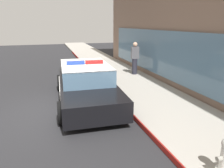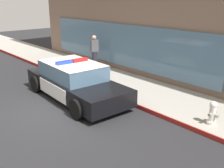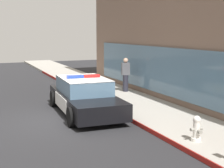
{
  "view_description": "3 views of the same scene",
  "coord_description": "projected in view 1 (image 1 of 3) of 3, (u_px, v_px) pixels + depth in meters",
  "views": [
    {
      "loc": [
        6.49,
        -0.15,
        2.8
      ],
      "look_at": [
        1.37,
        1.44,
        1.24
      ],
      "focal_mm": 33.32,
      "sensor_mm": 36.0,
      "label": 1
    },
    {
      "loc": [
        7.41,
        -4.15,
        3.75
      ],
      "look_at": [
        0.5,
        1.89,
        0.71
      ],
      "focal_mm": 42.06,
      "sensor_mm": 36.0,
      "label": 2
    },
    {
      "loc": [
        11.1,
        -2.86,
        3.16
      ],
      "look_at": [
        0.52,
        1.71,
        1.31
      ],
      "focal_mm": 52.23,
      "sensor_mm": 36.0,
      "label": 3
    }
  ],
  "objects": [
    {
      "name": "ground",
      "position": [
        58.0,
        113.0,
        6.78
      ],
      "size": [
        48.0,
        48.0,
        0.0
      ],
      "primitive_type": "plane",
      "color": "#262628"
    },
    {
      "name": "sidewalk",
      "position": [
        155.0,
        99.0,
        7.77
      ],
      "size": [
        48.0,
        2.72,
        0.15
      ],
      "primitive_type": "cube",
      "color": "#A39E93",
      "rests_on": "ground"
    },
    {
      "name": "curb_red_paint",
      "position": [
        121.0,
        103.0,
        7.38
      ],
      "size": [
        28.8,
        0.04,
        0.14
      ],
      "primitive_type": "cube",
      "color": "maroon",
      "rests_on": "ground"
    },
    {
      "name": "police_cruiser",
      "position": [
        86.0,
        83.0,
        7.63
      ],
      "size": [
        5.03,
        2.29,
        1.49
      ],
      "rotation": [
        0.0,
        0.0,
        -0.05
      ],
      "color": "black",
      "rests_on": "ground"
    },
    {
      "name": "pedestrian_on_sidewalk",
      "position": [
        135.0,
        58.0,
        11.08
      ],
      "size": [
        0.34,
        0.45,
        1.71
      ],
      "rotation": [
        0.0,
        0.0,
        2.91
      ],
      "color": "#23232D",
      "rests_on": "sidewalk"
    }
  ]
}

